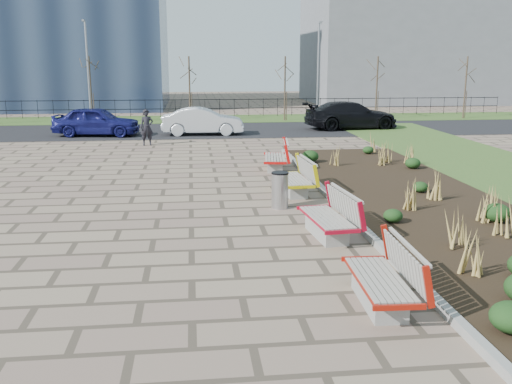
{
  "coord_description": "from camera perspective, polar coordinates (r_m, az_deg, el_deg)",
  "views": [
    {
      "loc": [
        0.07,
        -9.67,
        3.89
      ],
      "look_at": [
        1.5,
        3.0,
        0.9
      ],
      "focal_mm": 40.0,
      "sensor_mm": 36.0,
      "label": 1
    }
  ],
  "objects": [
    {
      "name": "bench_a",
      "position": [
        9.44,
        12.25,
        -8.17
      ],
      "size": [
        0.99,
        2.14,
        1.0
      ],
      "primitive_type": null,
      "rotation": [
        0.0,
        0.0,
        -0.04
      ],
      "color": "#A3170A",
      "rests_on": "ground"
    },
    {
      "name": "grass_verge_far",
      "position": [
        37.87,
        -6.57,
        7.24
      ],
      "size": [
        80.0,
        5.0,
        0.04
      ],
      "primitive_type": "cube",
      "color": "#33511E",
      "rests_on": "ground"
    },
    {
      "name": "litter_bin",
      "position": [
        15.12,
        2.4,
        0.14
      ],
      "size": [
        0.44,
        0.44,
        0.95
      ],
      "primitive_type": "cylinder",
      "color": "#B2B2B7",
      "rests_on": "ground"
    },
    {
      "name": "planting_bed",
      "position": [
        16.38,
        15.93,
        -0.88
      ],
      "size": [
        4.5,
        18.0,
        0.1
      ],
      "primitive_type": "cube",
      "color": "black",
      "rests_on": "ground"
    },
    {
      "name": "car_silver",
      "position": [
        29.98,
        -5.34,
        7.06
      ],
      "size": [
        4.28,
        1.63,
        1.39
      ],
      "primitive_type": "imported",
      "rotation": [
        0.0,
        0.0,
        1.53
      ],
      "color": "silver",
      "rests_on": "road"
    },
    {
      "name": "pedestrian",
      "position": [
        26.73,
        -10.87,
        6.37
      ],
      "size": [
        0.64,
        0.46,
        1.64
      ],
      "primitive_type": "imported",
      "rotation": [
        0.0,
        0.0,
        0.12
      ],
      "color": "black",
      "rests_on": "ground"
    },
    {
      "name": "lamp_east",
      "position": [
        36.55,
        6.21,
        11.79
      ],
      "size": [
        0.24,
        0.6,
        6.0
      ],
      "primitive_type": null,
      "color": "gray",
      "rests_on": "grass_verge_far"
    },
    {
      "name": "road",
      "position": [
        31.91,
        -6.56,
        6.13
      ],
      "size": [
        80.0,
        7.0,
        0.02
      ],
      "primitive_type": "cube",
      "color": "black",
      "rests_on": "ground"
    },
    {
      "name": "planting_curb",
      "position": [
        15.64,
        8.01,
        -1.05
      ],
      "size": [
        0.16,
        18.0,
        0.15
      ],
      "primitive_type": "cube",
      "color": "gray",
      "rests_on": "ground"
    },
    {
      "name": "building_grey",
      "position": [
        55.39,
        15.09,
        13.91
      ],
      "size": [
        18.0,
        12.0,
        10.0
      ],
      "primitive_type": "cube",
      "color": "slate",
      "rests_on": "ground"
    },
    {
      "name": "tree_f",
      "position": [
        40.41,
        20.2,
        9.78
      ],
      "size": [
        1.4,
        1.4,
        4.0
      ],
      "primitive_type": null,
      "color": "#4C3D2D",
      "rests_on": "grass_verge_far"
    },
    {
      "name": "railing_fence",
      "position": [
        39.3,
        -6.6,
        8.37
      ],
      "size": [
        44.0,
        0.1,
        1.2
      ],
      "primitive_type": null,
      "color": "black",
      "rests_on": "grass_verge_far"
    },
    {
      "name": "tree_b",
      "position": [
        36.72,
        -16.2,
        9.8
      ],
      "size": [
        1.4,
        1.4,
        4.0
      ],
      "primitive_type": null,
      "color": "#4C3D2D",
      "rests_on": "grass_verge_far"
    },
    {
      "name": "tree_c",
      "position": [
        36.22,
        -6.66,
        10.18
      ],
      "size": [
        1.4,
        1.4,
        4.0
      ],
      "primitive_type": null,
      "color": "#4C3D2D",
      "rests_on": "grass_verge_far"
    },
    {
      "name": "car_blue",
      "position": [
        30.53,
        -15.66,
        6.83
      ],
      "size": [
        4.55,
        2.32,
        1.48
      ],
      "primitive_type": "imported",
      "rotation": [
        0.0,
        0.0,
        1.44
      ],
      "color": "navy",
      "rests_on": "road"
    },
    {
      "name": "bench_c",
      "position": [
        16.77,
        3.75,
        1.51
      ],
      "size": [
        1.02,
        2.15,
        1.0
      ],
      "primitive_type": null,
      "rotation": [
        0.0,
        0.0,
        0.06
      ],
      "color": "#D5BF0B",
      "rests_on": "ground"
    },
    {
      "name": "ground",
      "position": [
        10.42,
        -6.43,
        -8.8
      ],
      "size": [
        120.0,
        120.0,
        0.0
      ],
      "primitive_type": "plane",
      "color": "#806E58",
      "rests_on": "ground"
    },
    {
      "name": "car_black",
      "position": [
        32.82,
        9.48,
        7.58
      ],
      "size": [
        5.47,
        2.74,
        1.53
      ],
      "primitive_type": "imported",
      "rotation": [
        0.0,
        0.0,
        1.69
      ],
      "color": "black",
      "rests_on": "road"
    },
    {
      "name": "lamp_west",
      "position": [
        36.19,
        -16.43,
        11.33
      ],
      "size": [
        0.24,
        0.6,
        6.0
      ],
      "primitive_type": null,
      "color": "gray",
      "rests_on": "grass_verge_far"
    },
    {
      "name": "bench_d",
      "position": [
        20.44,
        1.89,
        3.64
      ],
      "size": [
        1.17,
        2.2,
        1.0
      ],
      "primitive_type": null,
      "rotation": [
        0.0,
        0.0,
        -0.13
      ],
      "color": "red",
      "rests_on": "ground"
    },
    {
      "name": "bench_b",
      "position": [
        12.76,
        7.08,
        -2.31
      ],
      "size": [
        1.1,
        2.18,
        1.0
      ],
      "primitive_type": null,
      "rotation": [
        0.0,
        0.0,
        0.1
      ],
      "color": "#AF0B22",
      "rests_on": "ground"
    },
    {
      "name": "tree_e",
      "position": [
        38.13,
        11.98,
        10.13
      ],
      "size": [
        1.4,
        1.4,
        4.0
      ],
      "primitive_type": null,
      "color": "#4C3D2D",
      "rests_on": "grass_verge_far"
    },
    {
      "name": "tree_d",
      "position": [
        36.7,
        2.9,
        10.29
      ],
      "size": [
        1.4,
        1.4,
        4.0
      ],
      "primitive_type": null,
      "color": "#4C3D2D",
      "rests_on": "grass_verge_far"
    }
  ]
}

